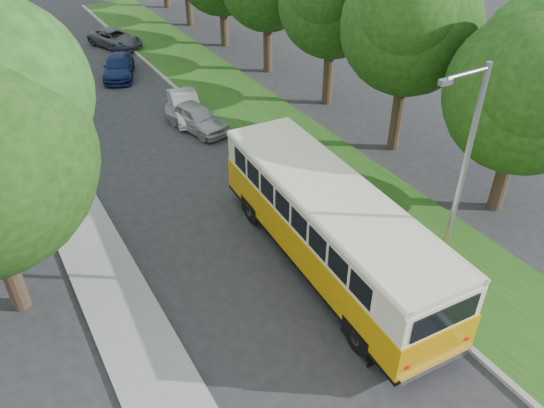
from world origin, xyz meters
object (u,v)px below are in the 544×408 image
lamppost_far (17,58)px  car_white (185,106)px  car_blue (119,67)px  car_silver (197,117)px  car_grey (115,38)px  lamppost_near (457,187)px  vintage_bus (329,229)px

lamppost_far → car_white: bearing=-13.0°
car_blue → car_silver: bearing=-61.4°
lamppost_far → car_grey: lamppost_far is taller
lamppost_far → car_silver: bearing=-24.5°
car_silver → car_grey: size_ratio=0.90×
car_silver → car_blue: size_ratio=0.93×
lamppost_near → car_grey: size_ratio=1.80×
vintage_bus → lamppost_near: bearing=-53.1°
vintage_bus → car_white: bearing=91.3°
car_white → car_blue: (-1.25, 7.70, -0.02)m
lamppost_near → vintage_bus: bearing=123.6°
vintage_bus → car_silver: bearing=91.4°
lamppost_near → car_blue: bearing=96.6°
vintage_bus → car_blue: bearing=95.4°
car_white → car_blue: car_white is taller
lamppost_far → vintage_bus: bearing=-66.0°
car_blue → lamppost_near: bearing=-62.1°
lamppost_near → car_silver: bearing=96.2°
lamppost_near → vintage_bus: (-2.05, 3.08, -2.73)m
lamppost_far → car_white: size_ratio=1.91×
lamppost_far → vintage_bus: (6.86, -15.42, -2.48)m
car_blue → car_white: bearing=-59.4°
lamppost_far → vintage_bus: lamppost_far is taller
car_blue → car_grey: 5.89m
lamppost_near → car_grey: lamppost_near is taller
car_white → vintage_bus: bearing=-79.8°
car_white → car_grey: bearing=101.1°
lamppost_near → car_blue: size_ratio=1.86×
lamppost_near → car_silver: lamppost_near is taller
vintage_bus → car_silver: (0.40, 12.11, -0.96)m
car_silver → car_grey: bearing=74.5°
lamppost_near → car_grey: (-1.32, 30.20, -3.75)m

